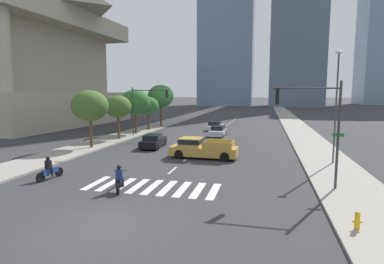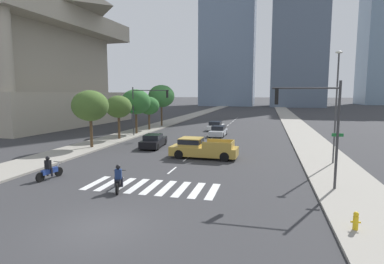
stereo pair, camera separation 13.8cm
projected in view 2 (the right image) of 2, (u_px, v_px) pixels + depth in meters
ground_plane at (101, 228)px, 12.62m from camera, size 800.00×800.00×0.00m
sidewalk_east at (305, 136)px, 38.97m from camera, size 4.00×260.00×0.15m
sidewalk_west at (140, 131)px, 44.12m from camera, size 4.00×260.00×0.15m
crosswalk_near at (152, 187)px, 18.11m from camera, size 7.65×2.95×0.01m
lane_divider_center at (221, 131)px, 45.11m from camera, size 0.14×50.00×0.01m
motorcycle_lead at (49, 170)px, 19.69m from camera, size 0.70×2.08×1.49m
motorcycle_trailing at (119, 180)px, 17.39m from camera, size 0.97×1.98×1.49m
pickup_truck at (201, 148)px, 26.15m from camera, size 5.65×2.20×1.67m
sedan_white_0 at (216, 126)px, 45.76m from camera, size 1.98×4.35×1.29m
sedan_black_1 at (154, 141)px, 31.32m from camera, size 2.17×4.75×1.32m
sedan_silver_2 at (218, 131)px, 39.47m from camera, size 1.86×4.28×1.29m
fire_hydrant at (356, 220)px, 12.06m from camera, size 0.36×0.20×0.72m
traffic_signal_near at (314, 116)px, 17.11m from camera, size 3.82×0.28×5.92m
traffic_signal_far at (146, 102)px, 38.37m from camera, size 5.02×0.28×6.00m
street_lamp_east at (336, 100)px, 23.07m from camera, size 0.50×0.24×8.31m
street_tree_nearest at (90, 106)px, 30.13m from camera, size 3.51×3.51×5.54m
street_tree_second at (118, 107)px, 35.86m from camera, size 3.02×3.02×4.99m
street_tree_third at (136, 102)px, 40.56m from camera, size 3.82×3.82×5.75m
street_tree_fourth at (149, 106)px, 45.06m from camera, size 3.02×3.02×4.73m
street_tree_fifth at (161, 96)px, 50.23m from camera, size 4.21×4.21×6.56m
war_memorial at (10, 30)px, 53.24m from camera, size 31.21×31.21×31.37m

